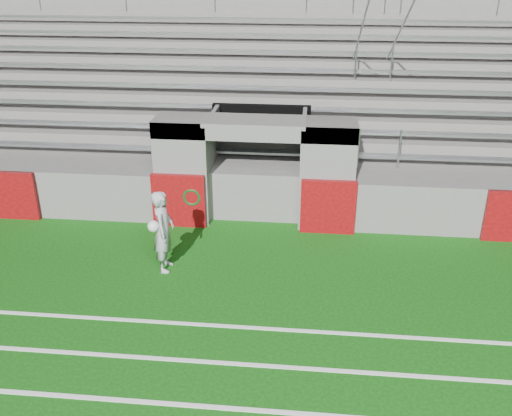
# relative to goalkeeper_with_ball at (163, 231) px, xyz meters

# --- Properties ---
(ground) EXTENTS (90.00, 90.00, 0.00)m
(ground) POSITION_rel_goalkeeper_with_ball_xyz_m (1.65, -0.90, -0.90)
(ground) COLOR #0D470B
(ground) RESTS_ON ground
(stadium_structure) EXTENTS (26.00, 8.48, 5.42)m
(stadium_structure) POSITION_rel_goalkeeper_with_ball_xyz_m (1.65, 7.07, 0.59)
(stadium_structure) COLOR #5F5C5A
(stadium_structure) RESTS_ON ground
(goalkeeper_with_ball) EXTENTS (0.54, 0.68, 1.80)m
(goalkeeper_with_ball) POSITION_rel_goalkeeper_with_ball_xyz_m (0.00, 0.00, 0.00)
(goalkeeper_with_ball) COLOR #A1A5AB
(goalkeeper_with_ball) RESTS_ON ground
(hose_coil) EXTENTS (0.56, 0.15, 0.57)m
(hose_coil) POSITION_rel_goalkeeper_with_ball_xyz_m (0.19, 2.03, -0.14)
(hose_coil) COLOR #0D410E
(hose_coil) RESTS_ON ground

